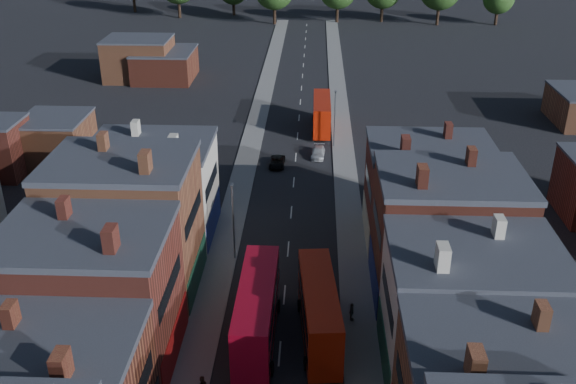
# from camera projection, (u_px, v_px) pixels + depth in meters

# --- Properties ---
(pavement_west) EXTENTS (3.00, 200.00, 0.12)m
(pavement_west) POSITION_uv_depth(u_px,v_px,m) (243.00, 174.00, 81.42)
(pavement_west) COLOR gray
(pavement_west) RESTS_ON ground
(pavement_east) EXTENTS (3.00, 200.00, 0.12)m
(pavement_east) POSITION_uv_depth(u_px,v_px,m) (346.00, 176.00, 80.92)
(pavement_east) COLOR gray
(pavement_east) RESTS_ON ground
(lamp_post_2) EXTENTS (0.25, 0.70, 8.12)m
(lamp_post_2) POSITION_uv_depth(u_px,v_px,m) (233.00, 216.00, 61.38)
(lamp_post_2) COLOR slate
(lamp_post_2) RESTS_ON ground
(lamp_post_3) EXTENTS (0.25, 0.70, 8.12)m
(lamp_post_3) POSITION_uv_depth(u_px,v_px,m) (335.00, 115.00, 87.92)
(lamp_post_3) COLOR slate
(lamp_post_3) RESTS_ON ground
(bus_0) EXTENTS (3.19, 12.29, 5.30)m
(bus_0) POSITION_uv_depth(u_px,v_px,m) (257.00, 311.00, 50.91)
(bus_0) COLOR #B70A23
(bus_0) RESTS_ON ground
(bus_1) EXTENTS (3.69, 11.71, 4.98)m
(bus_1) POSITION_uv_depth(u_px,v_px,m) (319.00, 310.00, 51.31)
(bus_1) COLOR #B0200A
(bus_1) RESTS_ON ground
(bus_2) EXTENTS (2.79, 10.90, 4.70)m
(bus_2) POSITION_uv_depth(u_px,v_px,m) (322.00, 113.00, 95.11)
(bus_2) COLOR #B31C07
(bus_2) RESTS_ON ground
(car_2) EXTENTS (2.01, 4.19, 1.15)m
(car_2) POSITION_uv_depth(u_px,v_px,m) (277.00, 162.00, 83.65)
(car_2) COLOR black
(car_2) RESTS_ON ground
(car_3) EXTENTS (2.05, 4.34, 1.22)m
(car_3) POSITION_uv_depth(u_px,v_px,m) (318.00, 153.00, 86.49)
(car_3) COLOR #BBBBBB
(car_3) RESTS_ON ground
(ped_3) EXTENTS (0.53, 1.02, 1.68)m
(ped_3) POSITION_uv_depth(u_px,v_px,m) (352.00, 312.00, 53.99)
(ped_3) COLOR #57524A
(ped_3) RESTS_ON pavement_east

